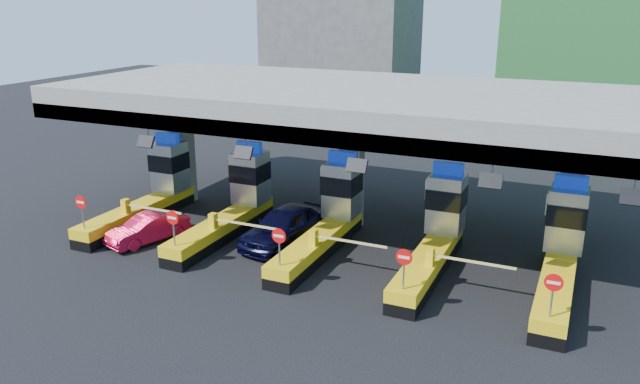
% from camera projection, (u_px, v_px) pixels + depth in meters
% --- Properties ---
extents(ground, '(120.00, 120.00, 0.00)m').
position_uv_depth(ground, '(327.00, 248.00, 28.67)').
color(ground, black).
rests_on(ground, ground).
extents(toll_canopy, '(28.00, 12.09, 7.00)m').
position_uv_depth(toll_canopy, '(351.00, 105.00, 29.32)').
color(toll_canopy, slate).
rests_on(toll_canopy, ground).
extents(toll_lane_far_left, '(4.43, 8.00, 4.16)m').
position_uv_depth(toll_lane_far_left, '(153.00, 190.00, 32.39)').
color(toll_lane_far_left, black).
rests_on(toll_lane_far_left, ground).
extents(toll_lane_left, '(4.43, 8.00, 4.16)m').
position_uv_depth(toll_lane_left, '(235.00, 203.00, 30.44)').
color(toll_lane_left, black).
rests_on(toll_lane_left, ground).
extents(toll_lane_center, '(4.43, 8.00, 4.16)m').
position_uv_depth(toll_lane_center, '(329.00, 217.00, 28.49)').
color(toll_lane_center, black).
rests_on(toll_lane_center, ground).
extents(toll_lane_right, '(4.43, 8.00, 4.16)m').
position_uv_depth(toll_lane_right, '(437.00, 233.00, 26.55)').
color(toll_lane_right, black).
rests_on(toll_lane_right, ground).
extents(toll_lane_far_right, '(4.43, 8.00, 4.16)m').
position_uv_depth(toll_lane_far_right, '(562.00, 252.00, 24.60)').
color(toll_lane_far_right, black).
rests_on(toll_lane_far_right, ground).
extents(bg_building_concrete, '(14.00, 10.00, 18.00)m').
position_uv_depth(bg_building_concrete, '(342.00, 17.00, 62.74)').
color(bg_building_concrete, '#4C4C49').
rests_on(bg_building_concrete, ground).
extents(van, '(2.92, 5.49, 1.78)m').
position_uv_depth(van, '(285.00, 226.00, 28.85)').
color(van, black).
rests_on(van, ground).
extents(red_car, '(2.60, 4.16, 1.30)m').
position_uv_depth(red_car, '(148.00, 228.00, 29.22)').
color(red_car, red).
rests_on(red_car, ground).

